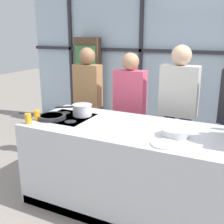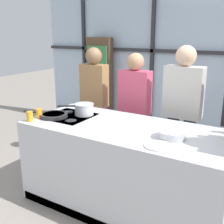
{
  "view_description": "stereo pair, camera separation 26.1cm",
  "coord_description": "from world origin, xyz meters",
  "px_view_note": "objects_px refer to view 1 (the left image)",
  "views": [
    {
      "loc": [
        1.07,
        -2.53,
        1.88
      ],
      "look_at": [
        -0.22,
        0.1,
        1.03
      ],
      "focal_mm": 45.0,
      "sensor_mm": 36.0,
      "label": 1
    },
    {
      "loc": [
        1.29,
        -2.41,
        1.88
      ],
      "look_at": [
        -0.22,
        0.1,
        1.03
      ],
      "focal_mm": 45.0,
      "sensor_mm": 36.0,
      "label": 2
    }
  ],
  "objects_px": {
    "spectator_center_right": "(178,106)",
    "frying_pan": "(51,117)",
    "saucepan": "(82,110)",
    "juice_glass_near": "(28,119)",
    "white_plate": "(164,144)",
    "mixing_bowl": "(175,132)",
    "spectator_center_left": "(130,105)",
    "spectator_far_left": "(88,97)",
    "juice_glass_far": "(37,115)"
  },
  "relations": [
    {
      "from": "saucepan",
      "to": "spectator_far_left",
      "type": "bearing_deg",
      "value": 116.03
    },
    {
      "from": "spectator_center_left",
      "to": "white_plate",
      "type": "height_order",
      "value": "spectator_center_left"
    },
    {
      "from": "spectator_center_right",
      "to": "juice_glass_far",
      "type": "bearing_deg",
      "value": 39.65
    },
    {
      "from": "spectator_far_left",
      "to": "frying_pan",
      "type": "bearing_deg",
      "value": 95.82
    },
    {
      "from": "frying_pan",
      "to": "mixing_bowl",
      "type": "xyz_separation_m",
      "value": [
        1.39,
        0.06,
        0.02
      ]
    },
    {
      "from": "juice_glass_far",
      "to": "spectator_center_right",
      "type": "bearing_deg",
      "value": 39.65
    },
    {
      "from": "spectator_center_right",
      "to": "frying_pan",
      "type": "height_order",
      "value": "spectator_center_right"
    },
    {
      "from": "spectator_center_right",
      "to": "spectator_center_left",
      "type": "bearing_deg",
      "value": 0.0
    },
    {
      "from": "spectator_center_left",
      "to": "mixing_bowl",
      "type": "relative_size",
      "value": 6.32
    },
    {
      "from": "mixing_bowl",
      "to": "juice_glass_far",
      "type": "distance_m",
      "value": 1.51
    },
    {
      "from": "juice_glass_near",
      "to": "mixing_bowl",
      "type": "bearing_deg",
      "value": 11.8
    },
    {
      "from": "spectator_far_left",
      "to": "white_plate",
      "type": "bearing_deg",
      "value": 141.48
    },
    {
      "from": "saucepan",
      "to": "juice_glass_far",
      "type": "bearing_deg",
      "value": -135.36
    },
    {
      "from": "saucepan",
      "to": "frying_pan",
      "type": "bearing_deg",
      "value": -135.62
    },
    {
      "from": "mixing_bowl",
      "to": "juice_glass_near",
      "type": "bearing_deg",
      "value": -168.2
    },
    {
      "from": "spectator_center_right",
      "to": "saucepan",
      "type": "distance_m",
      "value": 1.19
    },
    {
      "from": "spectator_far_left",
      "to": "saucepan",
      "type": "xyz_separation_m",
      "value": [
        0.35,
        -0.73,
        0.04
      ]
    },
    {
      "from": "saucepan",
      "to": "juice_glass_near",
      "type": "height_order",
      "value": "saucepan"
    },
    {
      "from": "frying_pan",
      "to": "spectator_center_left",
      "type": "bearing_deg",
      "value": 60.57
    },
    {
      "from": "spectator_far_left",
      "to": "juice_glass_near",
      "type": "height_order",
      "value": "spectator_far_left"
    },
    {
      "from": "spectator_center_left",
      "to": "juice_glass_near",
      "type": "xyz_separation_m",
      "value": [
        -0.66,
        -1.22,
        0.07
      ]
    },
    {
      "from": "white_plate",
      "to": "juice_glass_far",
      "type": "bearing_deg",
      "value": 177.02
    },
    {
      "from": "spectator_center_right",
      "to": "mixing_bowl",
      "type": "xyz_separation_m",
      "value": [
        0.19,
        -0.91,
        -0.01
      ]
    },
    {
      "from": "white_plate",
      "to": "mixing_bowl",
      "type": "relative_size",
      "value": 0.92
    },
    {
      "from": "mixing_bowl",
      "to": "saucepan",
      "type": "bearing_deg",
      "value": 170.69
    },
    {
      "from": "saucepan",
      "to": "juice_glass_far",
      "type": "xyz_separation_m",
      "value": [
        -0.36,
        -0.36,
        -0.02
      ]
    },
    {
      "from": "frying_pan",
      "to": "juice_glass_far",
      "type": "xyz_separation_m",
      "value": [
        -0.11,
        -0.11,
        0.03
      ]
    },
    {
      "from": "white_plate",
      "to": "juice_glass_near",
      "type": "relative_size",
      "value": 2.17
    },
    {
      "from": "spectator_center_left",
      "to": "white_plate",
      "type": "bearing_deg",
      "value": 124.84
    },
    {
      "from": "spectator_center_right",
      "to": "white_plate",
      "type": "height_order",
      "value": "spectator_center_right"
    },
    {
      "from": "juice_glass_far",
      "to": "spectator_center_left",
      "type": "bearing_deg",
      "value": 58.74
    },
    {
      "from": "white_plate",
      "to": "juice_glass_far",
      "type": "height_order",
      "value": "juice_glass_far"
    },
    {
      "from": "spectator_center_right",
      "to": "frying_pan",
      "type": "relative_size",
      "value": 3.02
    },
    {
      "from": "spectator_far_left",
      "to": "juice_glass_far",
      "type": "relative_size",
      "value": 15.38
    },
    {
      "from": "frying_pan",
      "to": "mixing_bowl",
      "type": "distance_m",
      "value": 1.39
    },
    {
      "from": "saucepan",
      "to": "juice_glass_near",
      "type": "bearing_deg",
      "value": -126.06
    },
    {
      "from": "saucepan",
      "to": "mixing_bowl",
      "type": "relative_size",
      "value": 1.47
    },
    {
      "from": "juice_glass_near",
      "to": "juice_glass_far",
      "type": "distance_m",
      "value": 0.14
    },
    {
      "from": "white_plate",
      "to": "mixing_bowl",
      "type": "xyz_separation_m",
      "value": [
        0.03,
        0.25,
        0.03
      ]
    },
    {
      "from": "spectator_far_left",
      "to": "white_plate",
      "type": "xyz_separation_m",
      "value": [
        1.46,
        -1.16,
        -0.03
      ]
    },
    {
      "from": "white_plate",
      "to": "juice_glass_near",
      "type": "distance_m",
      "value": 1.47
    },
    {
      "from": "spectator_center_left",
      "to": "juice_glass_near",
      "type": "bearing_deg",
      "value": 61.74
    },
    {
      "from": "spectator_center_right",
      "to": "saucepan",
      "type": "height_order",
      "value": "spectator_center_right"
    },
    {
      "from": "saucepan",
      "to": "white_plate",
      "type": "bearing_deg",
      "value": -21.5
    },
    {
      "from": "spectator_far_left",
      "to": "frying_pan",
      "type": "relative_size",
      "value": 2.91
    },
    {
      "from": "spectator_center_right",
      "to": "mixing_bowl",
      "type": "bearing_deg",
      "value": 101.63
    },
    {
      "from": "mixing_bowl",
      "to": "juice_glass_far",
      "type": "xyz_separation_m",
      "value": [
        -1.5,
        -0.17,
        0.02
      ]
    },
    {
      "from": "spectator_center_left",
      "to": "spectator_center_right",
      "type": "height_order",
      "value": "spectator_center_right"
    },
    {
      "from": "spectator_far_left",
      "to": "white_plate",
      "type": "distance_m",
      "value": 1.86
    },
    {
      "from": "mixing_bowl",
      "to": "white_plate",
      "type": "bearing_deg",
      "value": -96.79
    }
  ]
}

